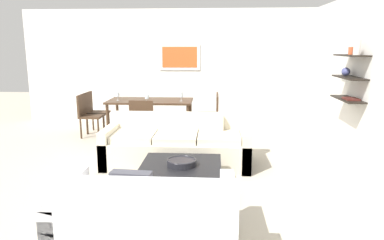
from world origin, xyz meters
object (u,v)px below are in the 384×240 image
(sofa_beige, at_px, (177,146))
(wine_glass_left_near, at_px, (118,95))
(dining_table, at_px, (150,104))
(loveseat_white, at_px, (146,216))
(dining_chair_left_far, at_px, (94,109))
(dining_chair_left_near, at_px, (88,113))
(decorative_bowl, at_px, (182,162))
(dining_chair_foot, at_px, (143,120))
(wine_glass_right_near, at_px, (181,95))
(dining_chair_right_far, at_px, (212,111))
(wine_glass_foot, at_px, (147,97))
(dining_chair_right_near, at_px, (212,114))

(sofa_beige, distance_m, wine_glass_left_near, 2.32)
(dining_table, relative_size, wine_glass_left_near, 10.17)
(loveseat_white, relative_size, wine_glass_left_near, 9.79)
(dining_chair_left_far, distance_m, dining_chair_left_near, 0.38)
(decorative_bowl, bearing_deg, dining_chair_foot, 112.93)
(dining_chair_left_near, distance_m, wine_glass_left_near, 0.73)
(dining_table, relative_size, wine_glass_right_near, 9.78)
(decorative_bowl, height_order, dining_chair_left_far, dining_chair_left_far)
(dining_chair_foot, distance_m, dining_chair_left_far, 1.63)
(dining_table, bearing_deg, decorative_bowl, -72.93)
(dining_chair_left_far, relative_size, dining_chair_right_far, 1.00)
(wine_glass_right_near, bearing_deg, dining_chair_foot, -131.96)
(dining_chair_left_far, bearing_deg, sofa_beige, -45.25)
(loveseat_white, relative_size, wine_glass_foot, 10.83)
(sofa_beige, height_order, dining_chair_left_near, dining_chair_left_near)
(sofa_beige, distance_m, dining_table, 2.04)
(sofa_beige, xyz_separation_m, loveseat_white, (-0.05, -2.38, 0.00))
(dining_chair_left_far, distance_m, dining_chair_right_far, 2.55)
(dining_chair_right_far, distance_m, wine_glass_foot, 1.43)
(dining_chair_left_far, bearing_deg, wine_glass_foot, -23.54)
(dining_chair_left_far, height_order, wine_glass_left_near, wine_glass_left_near)
(decorative_bowl, height_order, dining_chair_right_near, dining_chair_right_near)
(decorative_bowl, relative_size, wine_glass_right_near, 2.08)
(decorative_bowl, height_order, wine_glass_foot, wine_glass_foot)
(wine_glass_left_near, height_order, wine_glass_foot, wine_glass_left_near)
(decorative_bowl, bearing_deg, dining_chair_left_near, 127.82)
(dining_chair_foot, bearing_deg, wine_glass_foot, 90.00)
(sofa_beige, xyz_separation_m, wine_glass_left_near, (-1.41, 1.75, 0.58))
(sofa_beige, relative_size, dining_chair_right_near, 2.56)
(loveseat_white, distance_m, dining_chair_right_near, 4.08)
(dining_chair_foot, xyz_separation_m, dining_chair_left_near, (-1.27, 0.64, 0.00))
(wine_glass_left_near, bearing_deg, sofa_beige, -51.21)
(dining_chair_right_far, distance_m, dining_chair_left_near, 2.58)
(dining_chair_right_far, height_order, wine_glass_foot, wine_glass_foot)
(dining_chair_left_far, xyz_separation_m, dining_chair_right_far, (2.55, 0.00, 0.00))
(loveseat_white, xyz_separation_m, dining_chair_left_near, (-1.98, 4.04, 0.21))
(dining_chair_right_near, xyz_separation_m, dining_chair_left_far, (-2.55, 0.38, 0.00))
(dining_table, relative_size, dining_chair_right_near, 1.97)
(dining_chair_left_near, bearing_deg, loveseat_white, -63.93)
(sofa_beige, relative_size, wine_glass_left_near, 13.24)
(wine_glass_left_near, relative_size, wine_glass_foot, 1.11)
(dining_chair_foot, relative_size, dining_chair_left_far, 1.00)
(sofa_beige, xyz_separation_m, dining_table, (-0.75, 1.85, 0.38))
(dining_chair_left_far, bearing_deg, wine_glass_right_near, -8.73)
(decorative_bowl, height_order, dining_chair_right_far, dining_chair_right_far)
(dining_table, bearing_deg, wine_glass_foot, -90.00)
(dining_chair_left_far, bearing_deg, wine_glass_left_near, -25.47)
(dining_chair_right_near, bearing_deg, dining_table, 171.48)
(dining_chair_foot, relative_size, wine_glass_right_near, 4.96)
(dining_chair_right_near, bearing_deg, dining_chair_right_far, 90.00)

